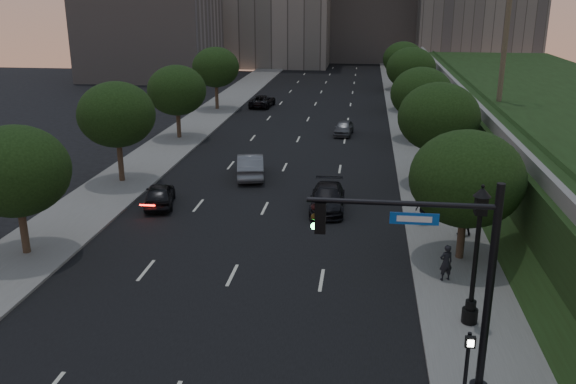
# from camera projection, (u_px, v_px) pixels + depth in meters

# --- Properties ---
(ground) EXTENTS (160.00, 160.00, 0.00)m
(ground) POSITION_uv_depth(u_px,v_px,m) (204.00, 335.00, 22.49)
(ground) COLOR black
(ground) RESTS_ON ground
(road_surface) EXTENTS (16.00, 140.00, 0.02)m
(road_surface) POSITION_uv_depth(u_px,v_px,m) (296.00, 145.00, 50.79)
(road_surface) COLOR black
(road_surface) RESTS_ON ground
(sidewalk_right) EXTENTS (4.50, 140.00, 0.15)m
(sidewalk_right) POSITION_uv_depth(u_px,v_px,m) (421.00, 148.00, 49.55)
(sidewalk_right) COLOR slate
(sidewalk_right) RESTS_ON ground
(sidewalk_left) EXTENTS (4.50, 140.00, 0.15)m
(sidewalk_left) POSITION_uv_depth(u_px,v_px,m) (177.00, 141.00, 51.99)
(sidewalk_left) COLOR slate
(sidewalk_left) RESTS_ON ground
(parapet_wall) EXTENTS (0.35, 90.00, 0.70)m
(parapet_wall) POSITION_uv_depth(u_px,v_px,m) (470.00, 100.00, 45.95)
(parapet_wall) COLOR slate
(parapet_wall) RESTS_ON embankment
(office_block_filler) EXTENTS (18.00, 16.00, 14.00)m
(office_block_filler) POSITION_uv_depth(u_px,v_px,m) (151.00, 30.00, 89.46)
(office_block_filler) COLOR gray
(office_block_filler) RESTS_ON ground
(tree_right_a) EXTENTS (5.20, 5.20, 6.24)m
(tree_right_a) POSITION_uv_depth(u_px,v_px,m) (467.00, 179.00, 27.57)
(tree_right_a) COLOR #38281C
(tree_right_a) RESTS_ON ground
(tree_right_b) EXTENTS (5.20, 5.20, 6.74)m
(tree_right_b) POSITION_uv_depth(u_px,v_px,m) (439.00, 117.00, 38.73)
(tree_right_b) COLOR #38281C
(tree_right_b) RESTS_ON ground
(tree_right_c) EXTENTS (5.20, 5.20, 6.24)m
(tree_right_c) POSITION_uv_depth(u_px,v_px,m) (422.00, 94.00, 51.15)
(tree_right_c) COLOR #38281C
(tree_right_c) RESTS_ON ground
(tree_right_d) EXTENTS (5.20, 5.20, 6.74)m
(tree_right_d) POSITION_uv_depth(u_px,v_px,m) (411.00, 68.00, 64.21)
(tree_right_d) COLOR #38281C
(tree_right_d) RESTS_ON ground
(tree_right_e) EXTENTS (5.20, 5.20, 6.24)m
(tree_right_e) POSITION_uv_depth(u_px,v_px,m) (403.00, 59.00, 78.51)
(tree_right_e) COLOR #38281C
(tree_right_e) RESTS_ON ground
(tree_left_a) EXTENTS (5.00, 5.00, 6.34)m
(tree_left_a) POSITION_uv_depth(u_px,v_px,m) (15.00, 171.00, 28.08)
(tree_left_a) COLOR #38281C
(tree_left_a) RESTS_ON ground
(tree_left_b) EXTENTS (5.00, 5.00, 6.71)m
(tree_left_b) POSITION_uv_depth(u_px,v_px,m) (116.00, 115.00, 39.28)
(tree_left_b) COLOR #38281C
(tree_left_b) RESTS_ON ground
(tree_left_c) EXTENTS (5.00, 5.00, 6.34)m
(tree_left_c) POSITION_uv_depth(u_px,v_px,m) (177.00, 90.00, 51.66)
(tree_left_c) COLOR #38281C
(tree_left_c) RESTS_ON ground
(tree_left_d) EXTENTS (5.00, 5.00, 6.71)m
(tree_left_d) POSITION_uv_depth(u_px,v_px,m) (216.00, 67.00, 64.76)
(tree_left_d) COLOR #38281C
(tree_left_d) RESTS_ON ground
(traffic_signal_mast) EXTENTS (5.68, 0.56, 7.00)m
(traffic_signal_mast) POSITION_uv_depth(u_px,v_px,m) (451.00, 290.00, 17.98)
(traffic_signal_mast) COLOR black
(traffic_signal_mast) RESTS_ON ground
(street_lamp) EXTENTS (0.64, 0.64, 5.62)m
(street_lamp) POSITION_uv_depth(u_px,v_px,m) (475.00, 262.00, 22.30)
(street_lamp) COLOR black
(street_lamp) RESTS_ON ground
(pedestrian_signal) EXTENTS (0.30, 0.33, 2.50)m
(pedestrian_signal) POSITION_uv_depth(u_px,v_px,m) (467.00, 361.00, 18.13)
(pedestrian_signal) COLOR black
(pedestrian_signal) RESTS_ON ground
(sedan_near_left) EXTENTS (2.54, 4.35, 1.39)m
(sedan_near_left) POSITION_uv_depth(u_px,v_px,m) (160.00, 195.00, 36.01)
(sedan_near_left) COLOR black
(sedan_near_left) RESTS_ON ground
(sedan_mid_left) EXTENTS (2.63, 5.22, 1.64)m
(sedan_mid_left) POSITION_uv_depth(u_px,v_px,m) (250.00, 165.00, 41.66)
(sedan_mid_left) COLOR slate
(sedan_mid_left) RESTS_ON ground
(sedan_far_left) EXTENTS (2.58, 4.91, 1.32)m
(sedan_far_left) POSITION_uv_depth(u_px,v_px,m) (262.00, 101.00, 67.76)
(sedan_far_left) COLOR black
(sedan_far_left) RESTS_ON ground
(sedan_near_right) EXTENTS (2.05, 4.84, 1.39)m
(sedan_near_right) POSITION_uv_depth(u_px,v_px,m) (328.00, 198.00, 35.33)
(sedan_near_right) COLOR black
(sedan_near_right) RESTS_ON ground
(sedan_far_right) EXTENTS (1.86, 3.94, 1.30)m
(sedan_far_right) POSITION_uv_depth(u_px,v_px,m) (344.00, 128.00, 54.21)
(sedan_far_right) COLOR #4E5055
(sedan_far_right) RESTS_ON ground
(pedestrian_a) EXTENTS (0.70, 0.58, 1.63)m
(pedestrian_a) POSITION_uv_depth(u_px,v_px,m) (446.00, 263.00, 26.23)
(pedestrian_a) COLOR black
(pedestrian_a) RESTS_ON sidewalk_right
(pedestrian_b) EXTENTS (1.03, 0.87, 1.88)m
(pedestrian_b) POSITION_uv_depth(u_px,v_px,m) (463.00, 217.00, 31.20)
(pedestrian_b) COLOR black
(pedestrian_b) RESTS_ON sidewalk_right
(pedestrian_c) EXTENTS (1.12, 0.92, 1.79)m
(pedestrian_c) POSITION_uv_depth(u_px,v_px,m) (424.00, 208.00, 32.65)
(pedestrian_c) COLOR black
(pedestrian_c) RESTS_ON sidewalk_right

